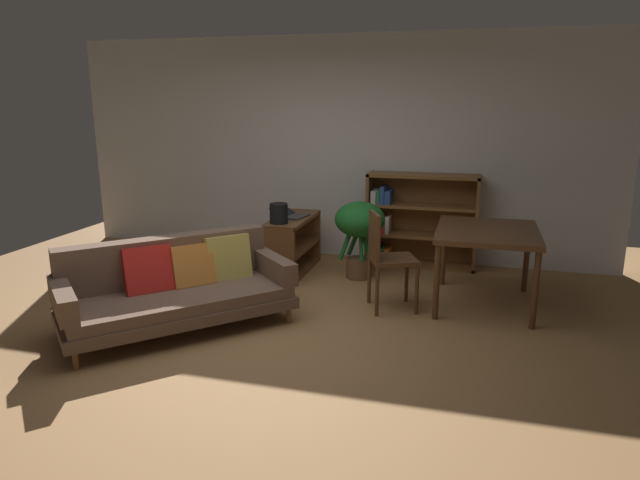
{
  "coord_description": "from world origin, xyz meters",
  "views": [
    {
      "loc": [
        1.72,
        -4.14,
        1.96
      ],
      "look_at": [
        0.41,
        0.56,
        0.73
      ],
      "focal_mm": 31.64,
      "sensor_mm": 36.0,
      "label": 1
    }
  ],
  "objects": [
    {
      "name": "desk_speaker",
      "position": [
        -0.32,
        1.52,
        0.74
      ],
      "size": [
        0.2,
        0.2,
        0.22
      ],
      "color": "black",
      "rests_on": "media_console"
    },
    {
      "name": "dining_chair_near",
      "position": [
        0.96,
        0.91,
        0.53
      ],
      "size": [
        0.53,
        0.51,
        0.94
      ],
      "color": "#56351E",
      "rests_on": "ground_plane"
    },
    {
      "name": "ground_plane",
      "position": [
        0.0,
        0.0,
        0.0
      ],
      "size": [
        8.16,
        8.16,
        0.0
      ],
      "primitive_type": "plane",
      "color": "#9E7042"
    },
    {
      "name": "open_laptop",
      "position": [
        -0.31,
        1.9,
        0.66
      ],
      "size": [
        0.43,
        0.38,
        0.1
      ],
      "color": "#333338",
      "rests_on": "media_console"
    },
    {
      "name": "media_console",
      "position": [
        -0.28,
        1.83,
        0.31
      ],
      "size": [
        0.39,
        1.05,
        0.63
      ],
      "color": "brown",
      "rests_on": "ground_plane"
    },
    {
      "name": "bookshelf",
      "position": [
        1.04,
        2.5,
        0.54
      ],
      "size": [
        1.29,
        0.36,
        1.1
      ],
      "color": "brown",
      "rests_on": "ground_plane"
    },
    {
      "name": "potted_floor_plant",
      "position": [
        0.52,
        1.79,
        0.59
      ],
      "size": [
        0.55,
        0.55,
        0.86
      ],
      "color": "brown",
      "rests_on": "ground_plane"
    },
    {
      "name": "fabric_couch",
      "position": [
        -0.75,
        0.04,
        0.36
      ],
      "size": [
        1.95,
        1.97,
        0.76
      ],
      "color": "brown",
      "rests_on": "ground_plane"
    },
    {
      "name": "dining_table",
      "position": [
        1.86,
        1.29,
        0.67
      ],
      "size": [
        0.94,
        1.11,
        0.75
      ],
      "color": "#56351E",
      "rests_on": "ground_plane"
    },
    {
      "name": "back_wall_panel",
      "position": [
        0.0,
        2.7,
        1.35
      ],
      "size": [
        6.8,
        0.1,
        2.7
      ],
      "primitive_type": "cube",
      "color": "silver",
      "rests_on": "ground_plane"
    }
  ]
}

